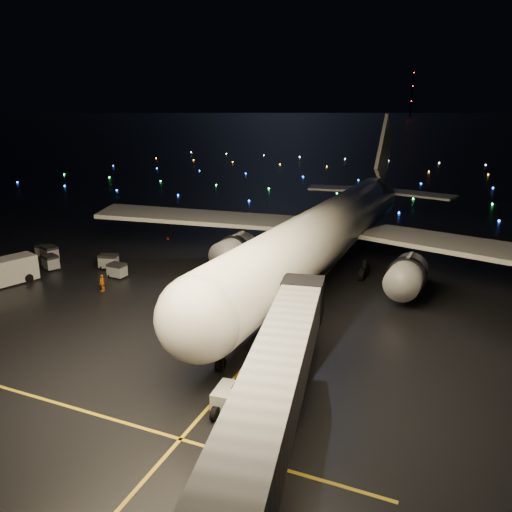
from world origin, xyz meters
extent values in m
plane|color=black|center=(0.00, 300.00, 0.00)|extent=(2000.00, 2000.00, 0.00)
cube|color=gold|center=(12.00, 15.00, 0.01)|extent=(0.25, 80.00, 0.02)
cube|color=silver|center=(14.61, -5.74, 1.06)|extent=(4.60, 2.67, 2.11)
cube|color=silver|center=(-20.42, 5.91, 1.52)|extent=(4.99, 8.64, 3.03)
imported|color=orange|center=(-8.94, 8.38, 0.96)|extent=(0.63, 1.18, 1.93)
cone|color=#F72D01|center=(0.57, 13.26, 0.25)|extent=(0.52, 0.52, 0.51)
cone|color=#F72D01|center=(2.66, 22.88, 0.27)|extent=(0.60, 0.60, 0.53)
cone|color=#F72D01|center=(-0.03, 19.53, 0.22)|extent=(0.41, 0.41, 0.45)
cone|color=#F72D01|center=(-14.23, 29.67, 0.23)|extent=(0.45, 0.45, 0.46)
cylinder|color=black|center=(-60.00, 740.00, 32.00)|extent=(1.80, 1.80, 64.00)
cube|color=gray|center=(-13.41, 14.98, 0.90)|extent=(2.42, 1.95, 1.80)
cube|color=gray|center=(-10.34, 12.68, 0.85)|extent=(2.07, 1.51, 1.70)
cube|color=gray|center=(-19.84, 11.95, 0.89)|extent=(2.51, 2.19, 1.78)
cube|color=gray|center=(-22.74, 14.82, 0.93)|extent=(2.62, 2.27, 1.86)
cube|color=gray|center=(-24.62, 15.61, 0.78)|extent=(1.87, 1.33, 1.56)
camera|label=1|loc=(26.36, -32.00, 19.73)|focal=35.00mm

